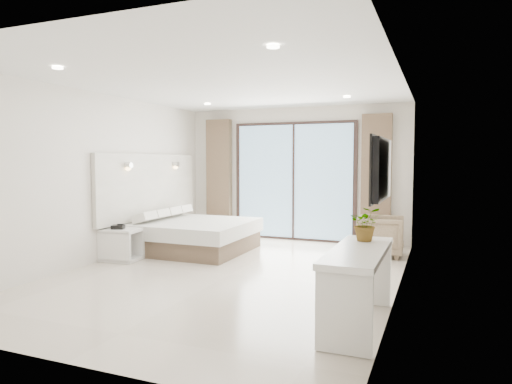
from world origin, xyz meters
TOP-DOWN VIEW (x-y plane):
  - ground at (0.00, 0.00)m, footprint 6.20×6.20m
  - room_shell at (-0.20, 0.86)m, footprint 4.62×6.22m
  - bed at (-1.34, 1.30)m, footprint 1.94×1.85m
  - nightstand at (-2.02, 0.16)m, footprint 0.61×0.52m
  - phone at (-2.05, 0.11)m, footprint 0.23×0.21m
  - console_desk at (2.04, -1.37)m, footprint 0.50×1.60m
  - plant at (2.04, -0.91)m, footprint 0.38×0.41m
  - armchair at (1.85, 2.14)m, footprint 0.72×0.77m

SIDE VIEW (x-z plane):
  - ground at x=0.00m, z-range 0.00..0.00m
  - nightstand at x=-2.02m, z-range 0.00..0.52m
  - bed at x=-1.34m, z-range -0.05..0.63m
  - armchair at x=1.85m, z-range 0.00..0.76m
  - phone at x=-2.05m, z-range 0.53..0.59m
  - console_desk at x=2.04m, z-range 0.18..0.95m
  - plant at x=2.04m, z-range 0.77..1.06m
  - room_shell at x=-0.20m, z-range 0.22..2.94m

